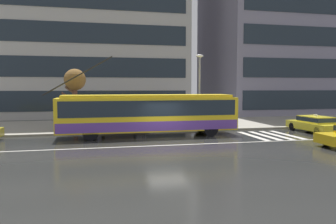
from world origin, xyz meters
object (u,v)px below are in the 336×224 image
object	(u,v)px
pedestrian_approaching_curb	(104,110)
street_lamp	(199,84)
taxi_cross_traffic	(314,123)
bus_shelter	(119,106)
pedestrian_at_shelter	(134,110)
street_tree_bare	(75,82)
trolleybus	(149,113)

from	to	relation	value
pedestrian_approaching_curb	street_lamp	bearing A→B (deg)	-2.04
taxi_cross_traffic	bus_shelter	size ratio (longest dim) A/B	1.06
taxi_cross_traffic	pedestrian_at_shelter	xyz separation A→B (m)	(-13.30, 3.15, 0.98)
pedestrian_at_shelter	street_lamp	bearing A→B (deg)	2.54
pedestrian_approaching_curb	street_tree_bare	world-z (taller)	street_tree_bare
street_lamp	street_tree_bare	xyz separation A→B (m)	(-9.67, 1.43, 0.15)
pedestrian_approaching_curb	taxi_cross_traffic	bearing A→B (deg)	-13.21
taxi_cross_traffic	pedestrian_at_shelter	distance (m)	13.70
taxi_cross_traffic	pedestrian_approaching_curb	xyz separation A→B (m)	(-15.57, 3.66, 0.98)
street_tree_bare	street_lamp	bearing A→B (deg)	-8.43
bus_shelter	street_lamp	world-z (taller)	street_lamp
bus_shelter	pedestrian_approaching_curb	xyz separation A→B (m)	(-1.18, -0.46, -0.30)
bus_shelter	trolleybus	bearing A→B (deg)	-58.84
pedestrian_approaching_curb	street_tree_bare	bearing A→B (deg)	151.28
pedestrian_approaching_curb	bus_shelter	bearing A→B (deg)	21.38
pedestrian_at_shelter	street_lamp	size ratio (longest dim) A/B	0.33
bus_shelter	street_tree_bare	xyz separation A→B (m)	(-3.30, 0.70, 1.84)
pedestrian_at_shelter	street_tree_bare	size ratio (longest dim) A/B	0.41
trolleybus	street_tree_bare	world-z (taller)	trolleybus
trolleybus	street_lamp	bearing A→B (deg)	27.70
bus_shelter	pedestrian_approaching_curb	bearing A→B (deg)	-158.62
bus_shelter	pedestrian_at_shelter	distance (m)	1.49
pedestrian_at_shelter	pedestrian_approaching_curb	distance (m)	2.33
trolleybus	pedestrian_at_shelter	size ratio (longest dim) A/B	6.79
street_lamp	street_tree_bare	size ratio (longest dim) A/B	1.25
trolleybus	pedestrian_approaching_curb	world-z (taller)	trolleybus
bus_shelter	pedestrian_at_shelter	world-z (taller)	bus_shelter
bus_shelter	pedestrian_approaching_curb	size ratio (longest dim) A/B	2.20
street_lamp	pedestrian_approaching_curb	bearing A→B (deg)	177.96
pedestrian_at_shelter	pedestrian_approaching_curb	xyz separation A→B (m)	(-2.28, 0.50, 0.00)
pedestrian_at_shelter	trolleybus	bearing A→B (deg)	-70.08
trolleybus	pedestrian_approaching_curb	distance (m)	4.02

